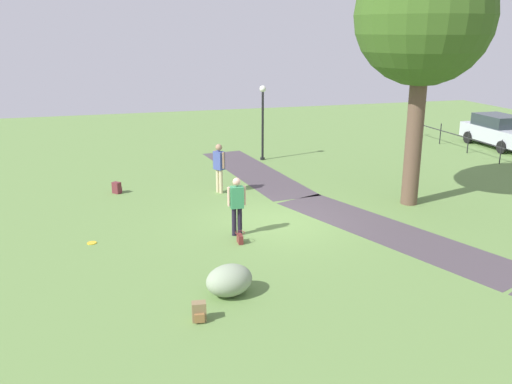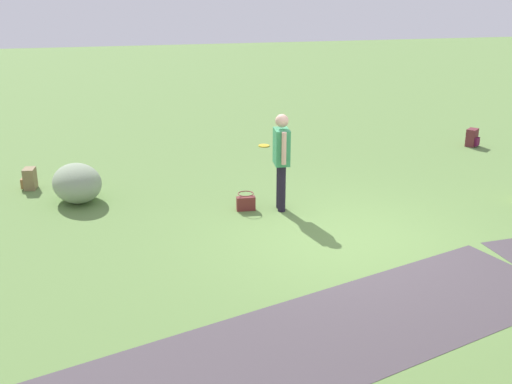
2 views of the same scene
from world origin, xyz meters
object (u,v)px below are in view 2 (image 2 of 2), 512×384
(handbag_on_grass, at_px, (246,202))
(spare_backpack_on_lawn, at_px, (472,138))
(frisbee_on_grass, at_px, (264,146))
(woman_with_handbag, at_px, (281,155))
(backpack_by_boulder, at_px, (29,179))
(lawn_boulder, at_px, (77,183))

(handbag_on_grass, distance_m, spare_backpack_on_lawn, 6.51)
(handbag_on_grass, relative_size, frisbee_on_grass, 1.25)
(spare_backpack_on_lawn, bearing_deg, woman_with_handbag, 30.62)
(backpack_by_boulder, relative_size, spare_backpack_on_lawn, 1.00)
(woman_with_handbag, xyz_separation_m, handbag_on_grass, (0.60, -0.07, -0.83))
(spare_backpack_on_lawn, bearing_deg, backpack_by_boulder, 7.03)
(handbag_on_grass, relative_size, backpack_by_boulder, 0.81)
(spare_backpack_on_lawn, height_order, frisbee_on_grass, spare_backpack_on_lawn)
(handbag_on_grass, relative_size, spare_backpack_on_lawn, 0.81)
(spare_backpack_on_lawn, relative_size, frisbee_on_grass, 1.55)
(lawn_boulder, distance_m, frisbee_on_grass, 4.90)
(handbag_on_grass, height_order, backpack_by_boulder, backpack_by_boulder)
(spare_backpack_on_lawn, xyz_separation_m, frisbee_on_grass, (4.68, -0.87, -0.18))
(woman_with_handbag, relative_size, backpack_by_boulder, 4.18)
(lawn_boulder, height_order, frisbee_on_grass, lawn_boulder)
(backpack_by_boulder, bearing_deg, woman_with_handbag, 156.68)
(woman_with_handbag, xyz_separation_m, backpack_by_boulder, (4.38, -1.89, -0.77))
(woman_with_handbag, bearing_deg, backpack_by_boulder, -23.32)
(lawn_boulder, bearing_deg, woman_with_handbag, 163.10)
(lawn_boulder, relative_size, spare_backpack_on_lawn, 3.19)
(frisbee_on_grass, bearing_deg, backpack_by_boulder, 22.84)
(woman_with_handbag, height_order, backpack_by_boulder, woman_with_handbag)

